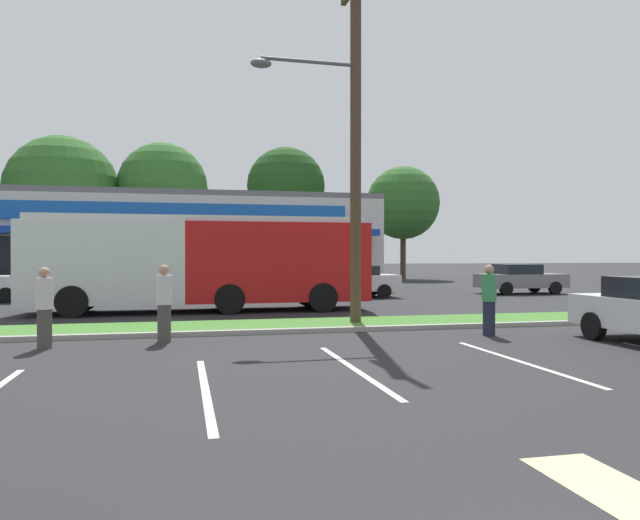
# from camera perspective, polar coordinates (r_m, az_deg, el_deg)

# --- Properties ---
(grass_median) EXTENTS (56.00, 2.20, 0.12)m
(grass_median) POSITION_cam_1_polar(r_m,az_deg,el_deg) (16.33, -4.04, -6.17)
(grass_median) COLOR #427A2D
(grass_median) RESTS_ON ground_plane
(curb_lip) EXTENTS (56.00, 0.24, 0.12)m
(curb_lip) POSITION_cam_1_polar(r_m,az_deg,el_deg) (15.14, -3.32, -6.70)
(curb_lip) COLOR #99968C
(curb_lip) RESTS_ON ground_plane
(parking_stripe_1) EXTENTS (0.12, 4.80, 0.01)m
(parking_stripe_1) POSITION_cam_1_polar(r_m,az_deg,el_deg) (9.13, -10.77, -11.89)
(parking_stripe_1) COLOR silver
(parking_stripe_1) RESTS_ON ground_plane
(parking_stripe_2) EXTENTS (0.12, 4.80, 0.01)m
(parking_stripe_2) POSITION_cam_1_polar(r_m,az_deg,el_deg) (10.53, 3.27, -10.21)
(parking_stripe_2) COLOR silver
(parking_stripe_2) RESTS_ON ground_plane
(parking_stripe_3) EXTENTS (0.12, 4.80, 0.01)m
(parking_stripe_3) POSITION_cam_1_polar(r_m,az_deg,el_deg) (11.82, 18.30, -9.05)
(parking_stripe_3) COLOR silver
(parking_stripe_3) RESTS_ON ground_plane
(lot_arrow) EXTENTS (0.70, 1.60, 0.01)m
(lot_arrow) POSITION_cam_1_polar(r_m,az_deg,el_deg) (5.96, 25.52, -18.74)
(lot_arrow) COLOR beige
(lot_arrow) RESTS_ON ground_plane
(storefront_building) EXTENTS (23.02, 15.38, 5.37)m
(storefront_building) POSITION_cam_1_polar(r_m,az_deg,el_deg) (39.05, -13.61, 1.58)
(storefront_building) COLOR beige
(storefront_building) RESTS_ON ground_plane
(tree_left) EXTENTS (8.01, 8.01, 10.53)m
(tree_left) POSITION_cam_1_polar(r_m,az_deg,el_deg) (47.75, -23.14, 5.96)
(tree_left) COLOR #473323
(tree_left) RESTS_ON ground_plane
(tree_mid_left) EXTENTS (6.71, 6.71, 10.36)m
(tree_mid_left) POSITION_cam_1_polar(r_m,az_deg,el_deg) (47.35, -14.62, 6.61)
(tree_mid_left) COLOR #473323
(tree_mid_left) RESTS_ON ground_plane
(tree_mid) EXTENTS (6.32, 6.32, 10.64)m
(tree_mid) POSITION_cam_1_polar(r_m,az_deg,el_deg) (49.39, -3.24, 6.92)
(tree_mid) COLOR #473323
(tree_mid) RESTS_ON ground_plane
(tree_mid_right) EXTENTS (5.82, 5.82, 8.99)m
(tree_mid_right) POSITION_cam_1_polar(r_m,az_deg,el_deg) (48.90, 7.84, 5.34)
(tree_mid_right) COLOR #473323
(tree_mid_right) RESTS_ON ground_plane
(utility_pole) EXTENTS (3.03, 2.40, 9.87)m
(utility_pole) POSITION_cam_1_polar(r_m,az_deg,el_deg) (16.80, 2.90, 11.92)
(utility_pole) COLOR #4C3826
(utility_pole) RESTS_ON ground_plane
(city_bus) EXTENTS (11.47, 2.67, 3.25)m
(city_bus) POSITION_cam_1_polar(r_m,az_deg,el_deg) (21.15, -11.11, -0.02)
(city_bus) COLOR #B71414
(city_bus) RESTS_ON ground_plane
(car_0) EXTENTS (4.46, 1.87, 1.50)m
(car_0) POSITION_cam_1_polar(r_m,az_deg,el_deg) (27.87, -24.38, -1.94)
(car_0) COLOR silver
(car_0) RESTS_ON ground_plane
(car_3) EXTENTS (4.35, 2.00, 1.45)m
(car_3) POSITION_cam_1_polar(r_m,az_deg,el_deg) (27.53, 2.87, -1.97)
(car_3) COLOR silver
(car_3) RESTS_ON ground_plane
(car_4) EXTENTS (4.26, 2.01, 1.48)m
(car_4) POSITION_cam_1_polar(r_m,az_deg,el_deg) (31.76, 18.33, -1.67)
(car_4) COLOR slate
(car_4) RESTS_ON ground_plane
(pedestrian_near_bench) EXTENTS (0.35, 0.35, 1.71)m
(pedestrian_near_bench) POSITION_cam_1_polar(r_m,az_deg,el_deg) (15.19, 15.65, -3.66)
(pedestrian_near_bench) COLOR #1E2338
(pedestrian_near_bench) RESTS_ON ground_plane
(pedestrian_by_pole) EXTENTS (0.34, 0.34, 1.70)m
(pedestrian_by_pole) POSITION_cam_1_polar(r_m,az_deg,el_deg) (13.88, -24.55, -4.11)
(pedestrian_by_pole) COLOR #47423D
(pedestrian_by_pole) RESTS_ON ground_plane
(pedestrian_mid) EXTENTS (0.35, 0.35, 1.74)m
(pedestrian_mid) POSITION_cam_1_polar(r_m,az_deg,el_deg) (14.02, -14.48, -3.96)
(pedestrian_mid) COLOR #47423D
(pedestrian_mid) RESTS_ON ground_plane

